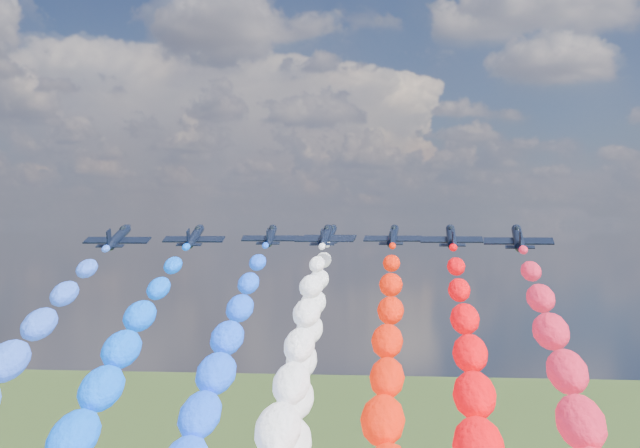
# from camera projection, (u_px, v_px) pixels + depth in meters

# --- Properties ---
(jet_0) EXTENTS (10.24, 13.68, 6.42)m
(jet_0) POSITION_uv_depth(u_px,v_px,m) (118.00, 237.00, 128.73)
(jet_0) COLOR black
(jet_1) EXTENTS (10.18, 13.64, 6.42)m
(jet_1) POSITION_uv_depth(u_px,v_px,m) (195.00, 236.00, 137.97)
(jet_1) COLOR black
(jet_2) EXTENTS (10.40, 13.80, 6.42)m
(jet_2) POSITION_uv_depth(u_px,v_px,m) (270.00, 236.00, 147.96)
(jet_2) COLOR black
(jet_3) EXTENTS (10.02, 13.53, 6.42)m
(jet_3) POSITION_uv_depth(u_px,v_px,m) (325.00, 236.00, 141.45)
(jet_3) COLOR black
(jet_4) EXTENTS (10.46, 13.84, 6.42)m
(jet_4) POSITION_uv_depth(u_px,v_px,m) (330.00, 235.00, 157.03)
(jet_4) COLOR black
(trail_4) EXTENTS (6.83, 106.02, 52.35)m
(trail_4) POSITION_uv_depth(u_px,v_px,m) (290.00, 443.00, 102.37)
(trail_4) COLOR silver
(jet_5) EXTENTS (10.50, 13.86, 6.42)m
(jet_5) POSITION_uv_depth(u_px,v_px,m) (393.00, 236.00, 145.08)
(jet_5) COLOR black
(jet_6) EXTENTS (9.90, 13.44, 6.42)m
(jet_6) POSITION_uv_depth(u_px,v_px,m) (451.00, 237.00, 134.58)
(jet_6) COLOR black
(jet_7) EXTENTS (10.61, 13.94, 6.42)m
(jet_7) POSITION_uv_depth(u_px,v_px,m) (518.00, 238.00, 122.03)
(jet_7) COLOR black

